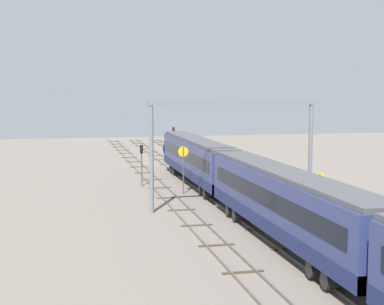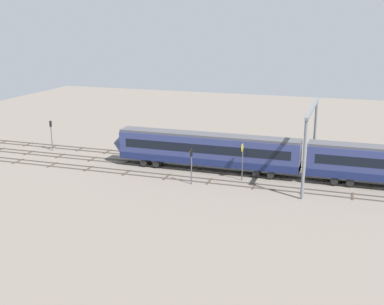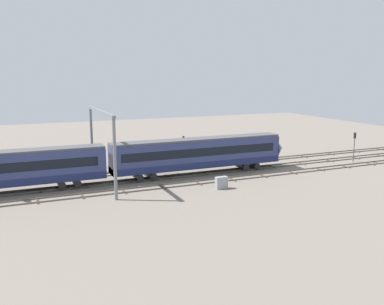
{
  "view_description": "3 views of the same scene",
  "coord_description": "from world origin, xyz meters",
  "px_view_note": "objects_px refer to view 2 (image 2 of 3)",
  "views": [
    {
      "loc": [
        -53.87,
        13.72,
        9.97
      ],
      "look_at": [
        7.6,
        -0.23,
        3.13
      ],
      "focal_mm": 52.33,
      "sensor_mm": 36.0,
      "label": 1
    },
    {
      "loc": [
        -13.13,
        58.97,
        19.12
      ],
      "look_at": [
        6.98,
        -1.54,
        1.84
      ],
      "focal_mm": 45.61,
      "sensor_mm": 36.0,
      "label": 2
    },
    {
      "loc": [
        -18.24,
        -50.45,
        13.61
      ],
      "look_at": [
        3.82,
        0.94,
        2.88
      ],
      "focal_mm": 38.93,
      "sensor_mm": 36.0,
      "label": 3
    }
  ],
  "objects_px": {
    "overhead_gantry": "(311,128)",
    "signal_light_trackside_approach": "(191,161)",
    "relay_cabinet": "(225,151)",
    "speed_sign_near_foreground": "(242,156)",
    "signal_light_trackside_departure": "(51,131)"
  },
  "relations": [
    {
      "from": "overhead_gantry",
      "to": "signal_light_trackside_approach",
      "type": "xyz_separation_m",
      "value": [
        13.25,
        6.1,
        -3.72
      ]
    },
    {
      "from": "overhead_gantry",
      "to": "signal_light_trackside_approach",
      "type": "distance_m",
      "value": 15.05
    },
    {
      "from": "signal_light_trackside_approach",
      "to": "relay_cabinet",
      "type": "relative_size",
      "value": 3.0
    },
    {
      "from": "speed_sign_near_foreground",
      "to": "relay_cabinet",
      "type": "height_order",
      "value": "speed_sign_near_foreground"
    },
    {
      "from": "relay_cabinet",
      "to": "overhead_gantry",
      "type": "bearing_deg",
      "value": 148.78
    },
    {
      "from": "speed_sign_near_foreground",
      "to": "signal_light_trackside_departure",
      "type": "distance_m",
      "value": 30.92
    },
    {
      "from": "signal_light_trackside_approach",
      "to": "signal_light_trackside_departure",
      "type": "relative_size",
      "value": 0.95
    },
    {
      "from": "signal_light_trackside_departure",
      "to": "signal_light_trackside_approach",
      "type": "bearing_deg",
      "value": 161.74
    },
    {
      "from": "speed_sign_near_foreground",
      "to": "signal_light_trackside_departure",
      "type": "xyz_separation_m",
      "value": [
        30.53,
        -4.9,
        -0.12
      ]
    },
    {
      "from": "speed_sign_near_foreground",
      "to": "relay_cabinet",
      "type": "relative_size",
      "value": 3.19
    },
    {
      "from": "signal_light_trackside_departure",
      "to": "relay_cabinet",
      "type": "relative_size",
      "value": 3.15
    },
    {
      "from": "overhead_gantry",
      "to": "relay_cabinet",
      "type": "bearing_deg",
      "value": -31.22
    },
    {
      "from": "overhead_gantry",
      "to": "signal_light_trackside_departure",
      "type": "relative_size",
      "value": 3.18
    },
    {
      "from": "overhead_gantry",
      "to": "relay_cabinet",
      "type": "xyz_separation_m",
      "value": [
        12.56,
        -7.61,
        -5.88
      ]
    },
    {
      "from": "signal_light_trackside_departure",
      "to": "relay_cabinet",
      "type": "distance_m",
      "value": 26.41
    }
  ]
}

